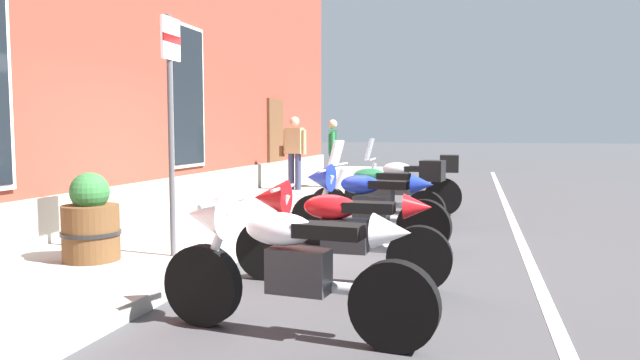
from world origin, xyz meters
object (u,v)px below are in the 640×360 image
Objects in this scene: motorcycle_white_sport at (282,259)px; motorcycle_blue_sport at (362,203)px; parking_sign at (171,102)px; motorcycle_red_sport at (331,228)px; motorcycle_silver_touring at (408,183)px; pedestrian_striped_shirt at (333,150)px; barrel_planter at (91,223)px; pedestrian_tan_coat at (294,149)px; motorcycle_green_touring at (384,192)px.

motorcycle_white_sport is 3.27m from motorcycle_blue_sport.
parking_sign is at bearing 132.19° from motorcycle_blue_sport.
motorcycle_white_sport is at bearing -133.22° from parking_sign.
motorcycle_red_sport is 0.83× the size of parking_sign.
motorcycle_white_sport is 0.83× the size of parking_sign.
motorcycle_blue_sport is 3.28m from motorcycle_silver_touring.
motorcycle_white_sport is at bearing -168.55° from pedestrian_striped_shirt.
barrel_planter is (-0.23, 2.51, -0.02)m from motorcycle_red_sport.
barrel_planter is (-0.42, 0.72, -1.25)m from parking_sign.
parking_sign is (-1.59, 1.76, 1.21)m from motorcycle_blue_sport.
parking_sign is 1.50m from barrel_planter.
pedestrian_tan_coat reaches higher than motorcycle_silver_touring.
parking_sign reaches higher than motorcycle_blue_sport.
motorcycle_silver_touring is 0.82× the size of parking_sign.
motorcycle_silver_touring is 2.28× the size of barrel_planter.
motorcycle_silver_touring reaches higher than motorcycle_white_sport.
parking_sign is (0.19, 1.79, 1.24)m from motorcycle_red_sport.
motorcycle_silver_touring is 3.82m from pedestrian_striped_shirt.
motorcycle_white_sport is 2.30× the size of barrel_planter.
motorcycle_blue_sport is at bearing 178.89° from motorcycle_green_touring.
barrel_planter is (-7.63, -0.17, -0.55)m from pedestrian_tan_coat.
motorcycle_white_sport is at bearing -163.26° from pedestrian_tan_coat.
motorcycle_green_touring is 1.28× the size of pedestrian_tan_coat.
motorcycle_green_touring reaches higher than motorcycle_red_sport.
motorcycle_red_sport is 1.02× the size of motorcycle_blue_sport.
pedestrian_tan_coat reaches higher than pedestrian_striped_shirt.
motorcycle_red_sport is at bearing 177.86° from motorcycle_silver_touring.
motorcycle_green_touring is (3.37, 0.01, 0.01)m from motorcycle_red_sport.
motorcycle_silver_touring is at bearing -3.92° from motorcycle_blue_sport.
motorcycle_green_touring is 1.32× the size of pedestrian_striped_shirt.
barrel_planter is at bearing 95.27° from motorcycle_red_sport.
motorcycle_blue_sport reaches higher than motorcycle_red_sport.
pedestrian_striped_shirt is 8.44m from barrel_planter.
motorcycle_green_touring is at bearing -1.11° from motorcycle_blue_sport.
motorcycle_blue_sport is 0.98× the size of motorcycle_green_touring.
parking_sign is (-4.86, 1.98, 1.22)m from motorcycle_silver_touring.
motorcycle_green_touring reaches higher than barrel_planter.
pedestrian_tan_coat is at bearing 33.59° from motorcycle_green_touring.
pedestrian_striped_shirt is at bearing 16.78° from motorcycle_blue_sport.
pedestrian_striped_shirt is at bearing -42.67° from pedestrian_tan_coat.
motorcycle_red_sport is 3.37m from motorcycle_green_touring.
parking_sign is (-7.98, -0.17, 0.74)m from pedestrian_striped_shirt.
motorcycle_silver_touring is at bearing -1.69° from motorcycle_white_sport.
parking_sign reaches higher than pedestrian_tan_coat.
parking_sign is at bearing 46.78° from motorcycle_white_sport.
motorcycle_silver_touring reaches higher than motorcycle_red_sport.
pedestrian_tan_coat reaches higher than motorcycle_white_sport.
motorcycle_green_touring is 0.84× the size of parking_sign.
motorcycle_white_sport is 1.01× the size of motorcycle_blue_sport.
parking_sign reaches higher than motorcycle_silver_touring.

